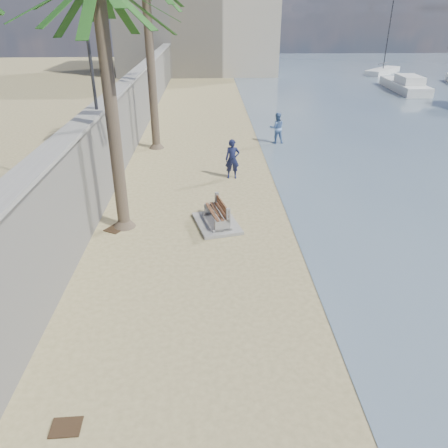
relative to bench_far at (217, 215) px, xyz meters
name	(u,v)px	position (x,y,z in m)	size (l,w,h in m)	color
seawall	(131,113)	(-4.53, 10.63, 1.38)	(0.45, 70.00, 3.50)	gray
wall_cap	(128,80)	(-4.53, 10.63, 3.18)	(0.80, 70.00, 0.12)	gray
end_building	(197,8)	(-1.33, 42.63, 6.63)	(18.00, 12.00, 14.00)	#B7AA93
bench_far	(217,215)	(0.00, 0.00, 0.00)	(1.84, 2.32, 0.86)	gray
streetlight	(85,20)	(-4.43, 2.63, 6.27)	(0.28, 0.28, 5.12)	#2D2D33
person_a	(232,156)	(0.82, 4.84, 0.65)	(0.74, 0.50, 2.05)	#141839
person_b	(277,126)	(3.67, 10.55, 0.59)	(0.93, 0.72, 1.93)	#5375AC
yacht_far	(404,87)	(18.34, 27.90, -0.02)	(8.13, 2.28, 1.50)	silver
sailboat_west	(383,71)	(20.60, 39.68, -0.06)	(5.72, 6.12, 9.03)	silver
debris_b	(66,427)	(-3.00, -8.41, -0.36)	(0.56, 0.45, 0.03)	#382616
debris_c	(116,228)	(-3.59, -0.20, -0.36)	(0.70, 0.56, 0.03)	#382616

